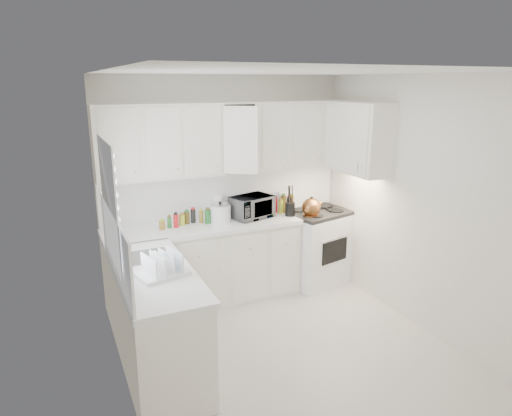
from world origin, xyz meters
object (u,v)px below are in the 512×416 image
tea_kettle (311,206)px  utensil_crock (290,200)px  microwave (252,205)px  rice_cooker (220,212)px  stove (316,237)px  dish_rack (161,263)px

tea_kettle → utensil_crock: utensil_crock is taller
microwave → rice_cooker: 0.40m
utensil_crock → rice_cooker: bearing=172.5°
stove → rice_cooker: 1.35m
stove → utensil_crock: bearing=173.8°
tea_kettle → rice_cooker: 1.11m
stove → rice_cooker: stove is taller
tea_kettle → dish_rack: tea_kettle is taller
microwave → rice_cooker: bearing=163.3°
stove → microwave: (-0.87, 0.06, 0.50)m
utensil_crock → microwave: bearing=166.4°
stove → microwave: 1.01m
dish_rack → rice_cooker: bearing=37.7°
stove → dish_rack: (-2.24, -1.19, 0.45)m
microwave → dish_rack: (-1.37, -1.24, -0.05)m
tea_kettle → rice_cooker: (-1.09, 0.22, -0.00)m
microwave → utensil_crock: 0.47m
dish_rack → stove: bearing=13.6°
rice_cooker → utensil_crock: (0.85, -0.11, 0.07)m
tea_kettle → utensil_crock: size_ratio=0.73×
microwave → utensil_crock: utensil_crock is taller
microwave → rice_cooker: microwave is taller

